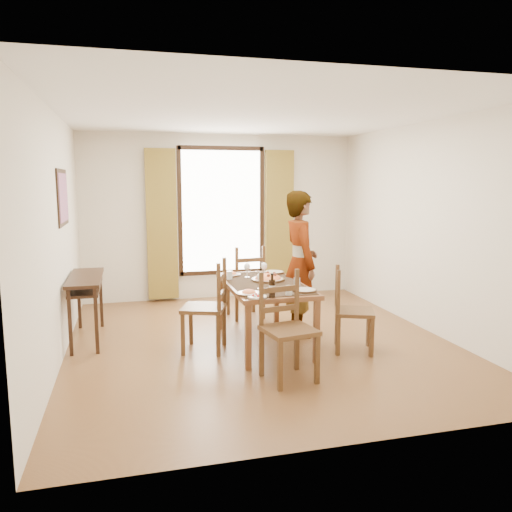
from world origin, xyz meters
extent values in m
plane|color=#4A2D17|center=(0.00, 0.00, 0.00)|extent=(5.00, 5.00, 0.00)
cube|color=beige|center=(0.00, 2.50, 1.35)|extent=(4.50, 0.10, 2.70)
cube|color=beige|center=(0.00, -2.50, 1.35)|extent=(4.50, 0.10, 2.70)
cube|color=beige|center=(-2.25, 0.00, 1.35)|extent=(0.10, 5.00, 2.70)
cube|color=beige|center=(2.25, 0.00, 1.35)|extent=(0.10, 5.00, 2.70)
cube|color=white|center=(0.00, 0.00, 2.72)|extent=(4.50, 5.00, 0.04)
cube|color=white|center=(0.00, 2.47, 1.45)|extent=(1.30, 0.04, 2.00)
cube|color=olive|center=(-0.98, 2.41, 1.25)|extent=(0.48, 0.10, 2.40)
cube|color=olive|center=(0.98, 2.41, 1.25)|extent=(0.48, 0.10, 2.40)
cube|color=black|center=(-2.24, 0.60, 1.75)|extent=(0.02, 0.86, 0.66)
cube|color=red|center=(-2.23, 0.60, 1.75)|extent=(0.01, 0.76, 0.56)
cube|color=black|center=(-2.03, 0.60, 0.78)|extent=(0.38, 1.20, 0.04)
cube|color=black|center=(-2.03, 0.60, 0.66)|extent=(0.34, 1.10, 0.03)
cube|color=black|center=(-2.17, 0.05, 0.38)|extent=(0.04, 0.04, 0.76)
cube|color=black|center=(-2.17, 1.15, 0.38)|extent=(0.04, 0.04, 0.76)
cube|color=black|center=(-1.89, 0.05, 0.38)|extent=(0.04, 0.04, 0.76)
cube|color=black|center=(-1.89, 1.15, 0.38)|extent=(0.04, 0.04, 0.76)
cube|color=brown|center=(0.03, -0.12, 0.72)|extent=(0.87, 1.60, 0.05)
cube|color=black|center=(0.03, -0.12, 0.75)|extent=(0.80, 1.47, 0.01)
cube|color=brown|center=(-0.35, -0.86, 0.35)|extent=(0.06, 0.06, 0.70)
cube|color=brown|center=(-0.35, 0.62, 0.35)|extent=(0.06, 0.06, 0.70)
cube|color=brown|center=(0.40, -0.86, 0.35)|extent=(0.06, 0.06, 0.70)
cube|color=brown|center=(0.40, 0.62, 0.35)|extent=(0.06, 0.06, 0.70)
cube|color=brown|center=(-0.70, -0.14, 0.50)|extent=(0.60, 0.60, 0.04)
cube|color=brown|center=(-0.82, 0.12, 0.25)|extent=(0.04, 0.04, 0.50)
cube|color=brown|center=(-0.44, -0.02, 0.25)|extent=(0.04, 0.04, 0.50)
cube|color=brown|center=(-0.96, -0.25, 0.25)|extent=(0.04, 0.04, 0.50)
cube|color=brown|center=(-0.58, -0.39, 0.25)|extent=(0.04, 0.04, 0.50)
cube|color=brown|center=(-0.43, -0.02, 0.78)|extent=(0.04, 0.04, 0.56)
cube|color=brown|center=(-0.57, -0.40, 0.78)|extent=(0.04, 0.04, 0.56)
cube|color=brown|center=(-0.50, -0.21, 0.67)|extent=(0.16, 0.39, 0.06)
cube|color=brown|center=(-0.50, -0.21, 0.87)|extent=(0.16, 0.39, 0.06)
cube|color=brown|center=(0.10, 1.16, 0.50)|extent=(0.51, 0.51, 0.04)
cube|color=brown|center=(0.27, 1.38, 0.25)|extent=(0.04, 0.04, 0.50)
cube|color=brown|center=(0.31, 0.98, 0.25)|extent=(0.04, 0.04, 0.50)
cube|color=brown|center=(-0.12, 1.33, 0.25)|extent=(0.04, 0.04, 0.50)
cube|color=brown|center=(-0.08, 0.94, 0.25)|extent=(0.04, 0.04, 0.50)
cube|color=brown|center=(0.31, 0.97, 0.77)|extent=(0.04, 0.04, 0.55)
cube|color=brown|center=(-0.08, 0.93, 0.77)|extent=(0.04, 0.04, 0.55)
cube|color=brown|center=(0.12, 0.95, 0.66)|extent=(0.40, 0.07, 0.06)
cube|color=brown|center=(0.12, 0.95, 0.86)|extent=(0.40, 0.07, 0.06)
cube|color=brown|center=(-0.02, -1.21, 0.50)|extent=(0.54, 0.54, 0.04)
cube|color=brown|center=(-0.19, -1.44, 0.25)|extent=(0.04, 0.04, 0.50)
cube|color=brown|center=(-0.26, -1.05, 0.25)|extent=(0.04, 0.04, 0.50)
cube|color=brown|center=(0.21, -1.37, 0.25)|extent=(0.04, 0.04, 0.50)
cube|color=brown|center=(0.14, -0.98, 0.25)|extent=(0.04, 0.04, 0.50)
cube|color=brown|center=(-0.26, -1.04, 0.78)|extent=(0.04, 0.04, 0.56)
cube|color=brown|center=(0.13, -0.96, 0.78)|extent=(0.04, 0.04, 0.56)
cube|color=brown|center=(-0.06, -1.00, 0.67)|extent=(0.40, 0.10, 0.06)
cube|color=brown|center=(-0.06, -1.00, 0.87)|extent=(0.40, 0.10, 0.06)
cube|color=brown|center=(0.97, -0.58, 0.46)|extent=(0.56, 0.56, 0.04)
cube|color=brown|center=(1.07, -0.82, 0.23)|extent=(0.04, 0.04, 0.46)
cube|color=brown|center=(0.73, -0.68, 0.23)|extent=(0.04, 0.04, 0.46)
cube|color=brown|center=(1.21, -0.48, 0.23)|extent=(0.04, 0.04, 0.46)
cube|color=brown|center=(0.86, -0.34, 0.23)|extent=(0.04, 0.04, 0.46)
cube|color=brown|center=(0.72, -0.68, 0.72)|extent=(0.04, 0.04, 0.51)
cube|color=brown|center=(0.85, -0.34, 0.72)|extent=(0.04, 0.04, 0.51)
cube|color=brown|center=(0.79, -0.51, 0.61)|extent=(0.16, 0.35, 0.05)
cube|color=brown|center=(0.79, -0.51, 0.80)|extent=(0.16, 0.35, 0.05)
imported|color=gray|center=(0.58, 0.18, 0.91)|extent=(0.68, 0.46, 1.82)
cylinder|color=silver|center=(0.33, -0.41, 0.81)|extent=(0.07, 0.07, 0.10)
cylinder|color=silver|center=(-0.33, 0.19, 0.81)|extent=(0.07, 0.07, 0.10)
cylinder|color=silver|center=(0.10, -0.80, 0.81)|extent=(0.07, 0.07, 0.10)
camera|label=1|loc=(-1.51, -5.67, 1.94)|focal=35.00mm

